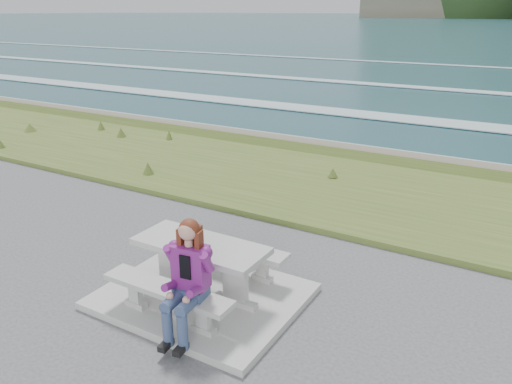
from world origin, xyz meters
TOP-DOWN VIEW (x-y plane):
  - concrete_slab at (0.00, 0.00)m, footprint 2.60×2.10m
  - picnic_table at (0.00, 0.00)m, footprint 1.80×0.75m
  - bench_landward at (0.00, -0.70)m, footprint 1.80×0.35m
  - bench_seaward at (0.00, 0.70)m, footprint 1.80×0.35m
  - grass_verge at (0.00, 5.00)m, footprint 160.00×4.50m
  - shore_drop at (0.00, 7.90)m, footprint 160.00×0.80m
  - ocean at (0.00, 25.09)m, footprint 1600.00×1600.00m
  - seated_woman at (0.40, -0.83)m, footprint 0.48×0.75m

SIDE VIEW (x-z plane):
  - ocean at x=0.00m, z-range -1.79..-1.70m
  - grass_verge at x=0.00m, z-range -0.11..0.11m
  - shore_drop at x=0.00m, z-range -1.10..1.10m
  - concrete_slab at x=0.00m, z-range 0.00..0.10m
  - bench_landward at x=0.00m, z-range 0.22..0.67m
  - bench_seaward at x=0.00m, z-range 0.22..0.67m
  - seated_woman at x=0.40m, z-range -0.09..1.33m
  - picnic_table at x=0.00m, z-range 0.31..1.06m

